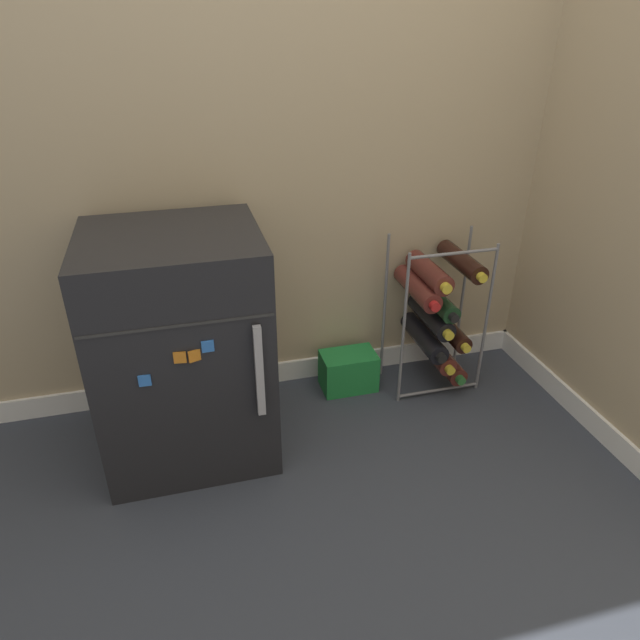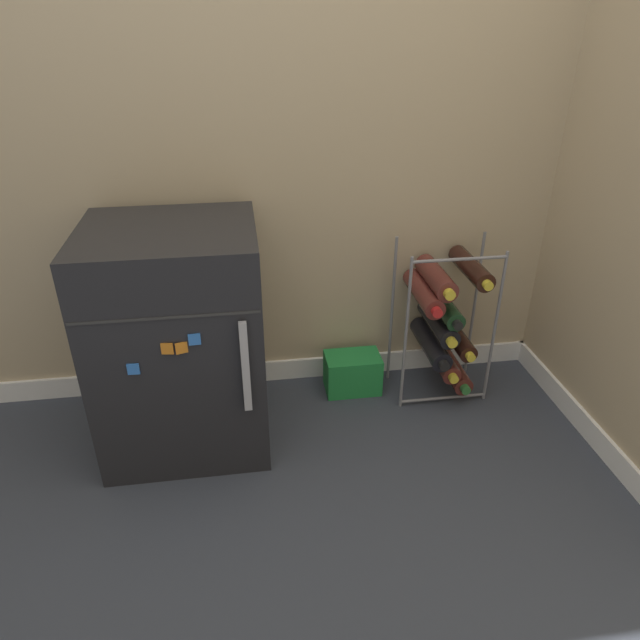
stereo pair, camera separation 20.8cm
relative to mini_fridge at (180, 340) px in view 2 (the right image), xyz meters
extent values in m
plane|color=#333842|center=(0.52, -0.38, -0.40)|extent=(14.00, 14.00, 0.00)
cube|color=tan|center=(0.52, 0.34, 0.85)|extent=(6.87, 0.06, 2.50)
cube|color=white|center=(0.52, 0.30, -0.36)|extent=(6.87, 0.01, 0.09)
cube|color=black|center=(0.00, 0.00, 0.00)|extent=(0.56, 0.50, 0.80)
cube|color=#2D2D2D|center=(0.00, -0.25, 0.22)|extent=(0.55, 0.00, 0.01)
cube|color=#9E9EA3|center=(0.22, -0.27, 0.04)|extent=(0.02, 0.02, 0.31)
cube|color=orange|center=(-0.01, -0.26, 0.12)|extent=(0.04, 0.01, 0.04)
cube|color=orange|center=(0.03, -0.26, 0.12)|extent=(0.04, 0.02, 0.04)
cube|color=blue|center=(-0.11, -0.26, 0.06)|extent=(0.04, 0.01, 0.04)
cube|color=blue|center=(0.07, -0.26, 0.14)|extent=(0.04, 0.01, 0.04)
cylinder|color=slate|center=(0.82, 0.04, -0.08)|extent=(0.01, 0.01, 0.64)
cylinder|color=slate|center=(1.17, 0.04, -0.08)|extent=(0.01, 0.01, 0.64)
cylinder|color=slate|center=(0.82, 0.24, -0.08)|extent=(0.01, 0.01, 0.64)
cylinder|color=slate|center=(1.17, 0.24, -0.08)|extent=(0.01, 0.01, 0.64)
cylinder|color=slate|center=(0.99, 0.04, -0.38)|extent=(0.35, 0.01, 0.01)
cylinder|color=slate|center=(0.99, 0.04, 0.22)|extent=(0.35, 0.01, 0.01)
cylinder|color=#56231E|center=(1.07, 0.14, -0.32)|extent=(0.08, 0.27, 0.08)
cylinder|color=#2D7033|center=(1.07, 0.00, -0.32)|extent=(0.04, 0.02, 0.04)
cylinder|color=#56231E|center=(1.00, 0.14, -0.25)|extent=(0.07, 0.30, 0.07)
cylinder|color=gold|center=(1.00, -0.02, -0.25)|extent=(0.04, 0.02, 0.04)
cylinder|color=black|center=(0.96, 0.14, -0.18)|extent=(0.08, 0.31, 0.08)
cylinder|color=black|center=(0.96, -0.02, -0.18)|extent=(0.04, 0.02, 0.04)
cylinder|color=black|center=(1.06, 0.14, -0.15)|extent=(0.07, 0.31, 0.07)
cylinder|color=gold|center=(1.06, -0.02, -0.15)|extent=(0.03, 0.02, 0.03)
cylinder|color=black|center=(0.98, 0.14, -0.09)|extent=(0.08, 0.29, 0.08)
cylinder|color=gold|center=(0.98, -0.02, -0.09)|extent=(0.04, 0.02, 0.04)
cylinder|color=#19381E|center=(1.00, 0.14, -0.02)|extent=(0.07, 0.28, 0.07)
cylinder|color=black|center=(1.00, -0.01, -0.02)|extent=(0.03, 0.02, 0.03)
cylinder|color=#56231E|center=(0.91, 0.14, 0.05)|extent=(0.08, 0.30, 0.08)
cylinder|color=red|center=(0.91, -0.02, 0.05)|extent=(0.04, 0.02, 0.04)
cylinder|color=#56231E|center=(0.95, 0.14, 0.11)|extent=(0.08, 0.28, 0.08)
cylinder|color=gold|center=(0.95, -0.01, 0.11)|extent=(0.04, 0.02, 0.04)
cylinder|color=black|center=(1.09, 0.14, 0.14)|extent=(0.07, 0.29, 0.07)
cylinder|color=gold|center=(1.09, -0.02, 0.14)|extent=(0.04, 0.02, 0.04)
cube|color=#1E7F38|center=(0.65, 0.19, -0.32)|extent=(0.22, 0.14, 0.16)
camera|label=1|loc=(0.02, -1.70, 0.99)|focal=32.00mm
camera|label=2|loc=(0.23, -1.74, 0.99)|focal=32.00mm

